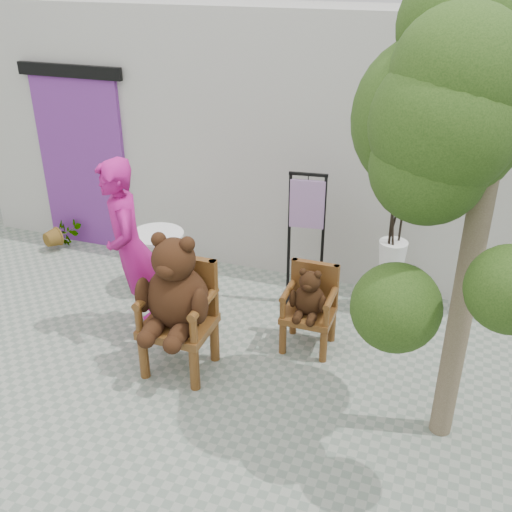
{
  "coord_description": "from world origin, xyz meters",
  "views": [
    {
      "loc": [
        1.47,
        -3.56,
        3.51
      ],
      "look_at": [
        -0.19,
        1.16,
        0.95
      ],
      "focal_mm": 42.0,
      "sensor_mm": 36.0,
      "label": 1
    }
  ],
  "objects_px": {
    "chair_big": "(177,297)",
    "person": "(132,251)",
    "tree": "(460,119)",
    "cafe_table": "(158,254)",
    "chair_small": "(310,300)",
    "display_stand": "(305,255)",
    "stool_bucket": "(392,257)"
  },
  "relations": [
    {
      "from": "tree",
      "to": "person",
      "type": "bearing_deg",
      "value": 171.28
    },
    {
      "from": "stool_bucket",
      "to": "chair_big",
      "type": "bearing_deg",
      "value": -134.9
    },
    {
      "from": "stool_bucket",
      "to": "tree",
      "type": "height_order",
      "value": "tree"
    },
    {
      "from": "display_stand",
      "to": "stool_bucket",
      "type": "bearing_deg",
      "value": 3.25
    },
    {
      "from": "cafe_table",
      "to": "stool_bucket",
      "type": "bearing_deg",
      "value": 9.2
    },
    {
      "from": "chair_big",
      "to": "chair_small",
      "type": "height_order",
      "value": "chair_big"
    },
    {
      "from": "chair_small",
      "to": "person",
      "type": "distance_m",
      "value": 1.78
    },
    {
      "from": "chair_small",
      "to": "cafe_table",
      "type": "height_order",
      "value": "chair_small"
    },
    {
      "from": "chair_small",
      "to": "display_stand",
      "type": "xyz_separation_m",
      "value": [
        -0.26,
        0.77,
        0.07
      ]
    },
    {
      "from": "display_stand",
      "to": "tree",
      "type": "relative_size",
      "value": 0.44
    },
    {
      "from": "chair_big",
      "to": "tree",
      "type": "distance_m",
      "value": 2.78
    },
    {
      "from": "cafe_table",
      "to": "chair_big",
      "type": "bearing_deg",
      "value": -55.58
    },
    {
      "from": "chair_small",
      "to": "person",
      "type": "relative_size",
      "value": 0.47
    },
    {
      "from": "chair_big",
      "to": "person",
      "type": "distance_m",
      "value": 0.8
    },
    {
      "from": "chair_small",
      "to": "stool_bucket",
      "type": "relative_size",
      "value": 0.59
    },
    {
      "from": "cafe_table",
      "to": "display_stand",
      "type": "bearing_deg",
      "value": 8.61
    },
    {
      "from": "chair_small",
      "to": "stool_bucket",
      "type": "distance_m",
      "value": 1.14
    },
    {
      "from": "chair_big",
      "to": "display_stand",
      "type": "bearing_deg",
      "value": 62.89
    },
    {
      "from": "person",
      "to": "display_stand",
      "type": "relative_size",
      "value": 1.22
    },
    {
      "from": "chair_big",
      "to": "person",
      "type": "height_order",
      "value": "person"
    },
    {
      "from": "chair_big",
      "to": "person",
      "type": "bearing_deg",
      "value": 147.94
    },
    {
      "from": "tree",
      "to": "chair_small",
      "type": "bearing_deg",
      "value": 145.7
    },
    {
      "from": "chair_big",
      "to": "cafe_table",
      "type": "xyz_separation_m",
      "value": [
        -0.87,
        1.27,
        -0.33
      ]
    },
    {
      "from": "person",
      "to": "tree",
      "type": "height_order",
      "value": "tree"
    },
    {
      "from": "chair_small",
      "to": "stool_bucket",
      "type": "bearing_deg",
      "value": 55.72
    },
    {
      "from": "person",
      "to": "cafe_table",
      "type": "distance_m",
      "value": 1.0
    },
    {
      "from": "stool_bucket",
      "to": "tree",
      "type": "relative_size",
      "value": 0.42
    },
    {
      "from": "cafe_table",
      "to": "tree",
      "type": "height_order",
      "value": "tree"
    },
    {
      "from": "cafe_table",
      "to": "display_stand",
      "type": "xyz_separation_m",
      "value": [
        1.64,
        0.25,
        0.14
      ]
    },
    {
      "from": "cafe_table",
      "to": "tree",
      "type": "bearing_deg",
      "value": -23.03
    },
    {
      "from": "chair_big",
      "to": "tree",
      "type": "relative_size",
      "value": 0.4
    },
    {
      "from": "cafe_table",
      "to": "stool_bucket",
      "type": "height_order",
      "value": "stool_bucket"
    }
  ]
}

